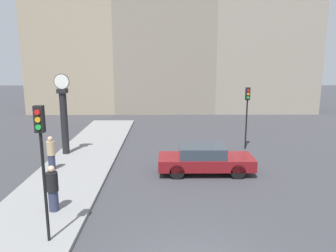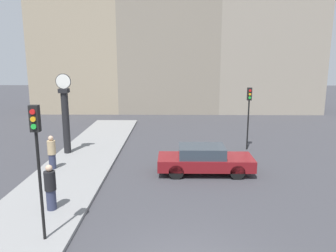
% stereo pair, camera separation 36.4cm
% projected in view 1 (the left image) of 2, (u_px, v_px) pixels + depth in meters
% --- Properties ---
extents(sidewalk_corner, '(3.55, 22.84, 0.14)m').
position_uv_depth(sidewalk_corner, '(81.00, 161.00, 17.68)').
color(sidewalk_corner, gray).
rests_on(sidewalk_corner, ground_plane).
extents(building_row, '(29.10, 5.00, 19.83)m').
position_uv_depth(building_row, '(187.00, 30.00, 33.22)').
color(building_row, gray).
rests_on(building_row, ground_plane).
extents(sedan_car, '(4.59, 1.80, 1.38)m').
position_uv_depth(sedan_car, '(205.00, 159.00, 15.95)').
color(sedan_car, maroon).
rests_on(sedan_car, ground_plane).
extents(traffic_light_near, '(0.26, 0.24, 4.11)m').
position_uv_depth(traffic_light_near, '(42.00, 147.00, 9.29)').
color(traffic_light_near, black).
rests_on(traffic_light_near, sidewalk_corner).
extents(traffic_light_far, '(0.26, 0.24, 3.81)m').
position_uv_depth(traffic_light_far, '(247.00, 105.00, 19.78)').
color(traffic_light_far, black).
rests_on(traffic_light_far, ground_plane).
extents(street_clock, '(0.86, 0.51, 4.55)m').
position_uv_depth(street_clock, '(64.00, 117.00, 18.46)').
color(street_clock, black).
rests_on(street_clock, sidewalk_corner).
extents(pedestrian_tan_coat, '(0.40, 0.40, 1.68)m').
position_uv_depth(pedestrian_tan_coat, '(51.00, 153.00, 16.00)').
color(pedestrian_tan_coat, '#2D334C').
rests_on(pedestrian_tan_coat, sidewalk_corner).
extents(pedestrian_black_jacket, '(0.41, 0.41, 1.69)m').
position_uv_depth(pedestrian_black_jacket, '(53.00, 189.00, 11.66)').
color(pedestrian_black_jacket, '#2D334C').
rests_on(pedestrian_black_jacket, sidewalk_corner).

